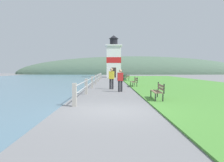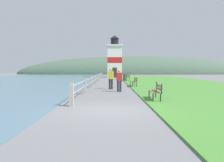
{
  "view_description": "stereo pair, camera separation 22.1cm",
  "coord_description": "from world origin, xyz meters",
  "px_view_note": "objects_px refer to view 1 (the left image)",
  "views": [
    {
      "loc": [
        -0.1,
        -8.7,
        1.66
      ],
      "look_at": [
        0.13,
        16.53,
        0.3
      ],
      "focal_mm": 35.0,
      "sensor_mm": 36.0,
      "label": 1
    },
    {
      "loc": [
        0.12,
        -8.7,
        1.66
      ],
      "look_at": [
        0.13,
        16.53,
        0.3
      ],
      "focal_mm": 35.0,
      "sensor_mm": 36.0,
      "label": 2
    }
  ],
  "objects_px": {
    "lighthouse": "(114,59)",
    "person_by_railing": "(120,80)",
    "park_bench_midway": "(135,81)",
    "park_bench_far": "(127,77)",
    "person_strolling": "(111,78)",
    "park_bench_near": "(158,90)",
    "trash_bin": "(124,78)"
  },
  "relations": [
    {
      "from": "person_strolling",
      "to": "trash_bin",
      "type": "distance_m",
      "value": 14.35
    },
    {
      "from": "park_bench_near",
      "to": "park_bench_midway",
      "type": "xyz_separation_m",
      "value": [
        -0.24,
        9.13,
        0.0
      ]
    },
    {
      "from": "person_strolling",
      "to": "park_bench_midway",
      "type": "bearing_deg",
      "value": -30.85
    },
    {
      "from": "park_bench_midway",
      "to": "person_strolling",
      "type": "distance_m",
      "value": 3.46
    },
    {
      "from": "park_bench_near",
      "to": "trash_bin",
      "type": "xyz_separation_m",
      "value": [
        -0.47,
        20.7,
        -0.11
      ]
    },
    {
      "from": "person_strolling",
      "to": "person_by_railing",
      "type": "height_order",
      "value": "person_strolling"
    },
    {
      "from": "person_strolling",
      "to": "person_by_railing",
      "type": "relative_size",
      "value": 1.06
    },
    {
      "from": "lighthouse",
      "to": "person_by_railing",
      "type": "height_order",
      "value": "lighthouse"
    },
    {
      "from": "park_bench_near",
      "to": "park_bench_far",
      "type": "height_order",
      "value": "same"
    },
    {
      "from": "park_bench_midway",
      "to": "lighthouse",
      "type": "height_order",
      "value": "lighthouse"
    },
    {
      "from": "person_strolling",
      "to": "trash_bin",
      "type": "relative_size",
      "value": 2.09
    },
    {
      "from": "park_bench_far",
      "to": "lighthouse",
      "type": "bearing_deg",
      "value": -91.55
    },
    {
      "from": "lighthouse",
      "to": "person_by_railing",
      "type": "bearing_deg",
      "value": -90.02
    },
    {
      "from": "park_bench_near",
      "to": "park_bench_midway",
      "type": "relative_size",
      "value": 0.99
    },
    {
      "from": "person_strolling",
      "to": "trash_bin",
      "type": "height_order",
      "value": "person_strolling"
    },
    {
      "from": "lighthouse",
      "to": "park_bench_near",
      "type": "bearing_deg",
      "value": -86.91
    },
    {
      "from": "park_bench_midway",
      "to": "person_strolling",
      "type": "relative_size",
      "value": 1.02
    },
    {
      "from": "park_bench_near",
      "to": "park_bench_far",
      "type": "distance_m",
      "value": 18.97
    },
    {
      "from": "park_bench_midway",
      "to": "park_bench_far",
      "type": "bearing_deg",
      "value": -91.28
    },
    {
      "from": "person_by_railing",
      "to": "lighthouse",
      "type": "bearing_deg",
      "value": -6.63
    },
    {
      "from": "person_strolling",
      "to": "person_by_railing",
      "type": "xyz_separation_m",
      "value": [
        0.63,
        -2.1,
        -0.05
      ]
    },
    {
      "from": "trash_bin",
      "to": "person_by_railing",
      "type": "bearing_deg",
      "value": -94.76
    },
    {
      "from": "trash_bin",
      "to": "park_bench_midway",
      "type": "bearing_deg",
      "value": -88.87
    },
    {
      "from": "park_bench_near",
      "to": "person_strolling",
      "type": "bearing_deg",
      "value": -66.19
    },
    {
      "from": "park_bench_midway",
      "to": "lighthouse",
      "type": "bearing_deg",
      "value": -87.64
    },
    {
      "from": "park_bench_midway",
      "to": "trash_bin",
      "type": "distance_m",
      "value": 11.57
    },
    {
      "from": "park_bench_midway",
      "to": "person_strolling",
      "type": "xyz_separation_m",
      "value": [
        -2.22,
        -2.63,
        0.41
      ]
    },
    {
      "from": "lighthouse",
      "to": "person_strolling",
      "type": "distance_m",
      "value": 27.3
    },
    {
      "from": "park_bench_near",
      "to": "person_strolling",
      "type": "height_order",
      "value": "person_strolling"
    },
    {
      "from": "park_bench_near",
      "to": "person_by_railing",
      "type": "bearing_deg",
      "value": -64.38
    },
    {
      "from": "park_bench_midway",
      "to": "park_bench_far",
      "type": "relative_size",
      "value": 0.89
    },
    {
      "from": "person_strolling",
      "to": "park_bench_near",
      "type": "bearing_deg",
      "value": -149.98
    }
  ]
}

